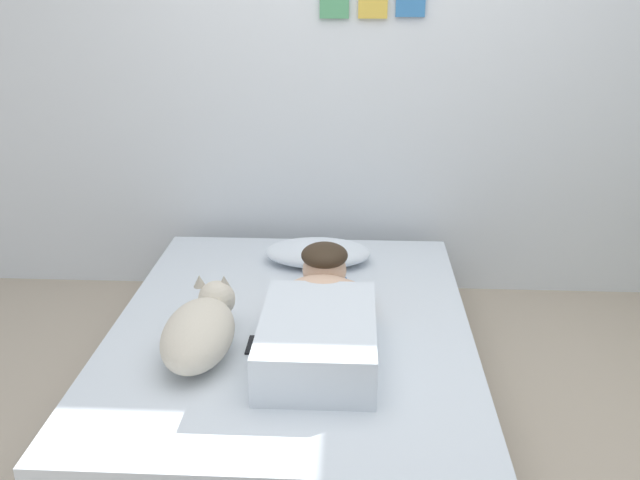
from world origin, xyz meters
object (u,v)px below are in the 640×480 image
Objects in this scene: dog at (201,329)px; coffee_cup at (330,280)px; bed at (293,358)px; person_lying at (320,318)px; cell_phone at (256,345)px; pillow at (318,253)px.

dog reaches higher than coffee_cup.
person_lying is (0.12, -0.17, 0.28)m from bed.
bed is 0.35m from person_lying.
bed is at bearing 59.87° from cell_phone.
dog reaches higher than cell_phone.
person_lying is (0.05, -0.80, 0.05)m from pillow.
person_lying is 7.36× the size of coffee_cup.
dog is at bearing -160.27° from cell_phone.
cell_phone is (-0.25, -0.04, -0.10)m from person_lying.
person_lying is 0.51m from coffee_cup.
dog is (-0.39, -0.91, 0.05)m from pillow.
bed is 3.83× the size of pillow.
pillow is at bearing 67.05° from dog.
person_lying reaches higher than cell_phone.
dog is 0.23m from cell_phone.
person_lying is at bearing 14.34° from dog.
pillow is 0.57× the size of person_lying.
pillow is at bearing 104.14° from coffee_cup.
coffee_cup is 0.61m from cell_phone.
pillow reaches higher than bed.
bed is 14.21× the size of cell_phone.
pillow reaches higher than coffee_cup.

